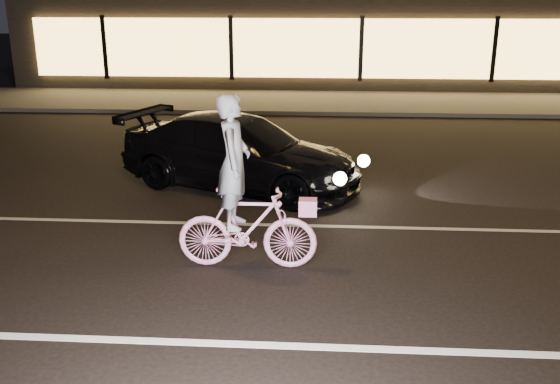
{
  "coord_description": "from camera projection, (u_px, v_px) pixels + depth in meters",
  "views": [
    {
      "loc": [
        -1.36,
        -7.19,
        3.56
      ],
      "look_at": [
        -1.87,
        0.6,
        1.01
      ],
      "focal_mm": 40.0,
      "sensor_mm": 36.0,
      "label": 1
    }
  ],
  "objects": [
    {
      "name": "ground",
      "position": [
        425.0,
        286.0,
        7.84
      ],
      "size": [
        90.0,
        90.0,
        0.0
      ],
      "primitive_type": "plane",
      "color": "black",
      "rests_on": "ground"
    },
    {
      "name": "sidewalk",
      "position": [
        362.0,
        103.0,
        20.16
      ],
      "size": [
        30.0,
        4.0,
        0.12
      ],
      "primitive_type": "cube",
      "color": "#383533",
      "rests_on": "ground"
    },
    {
      "name": "cyclist",
      "position": [
        244.0,
        209.0,
        8.14
      ],
      "size": [
        1.85,
        0.64,
        2.33
      ],
      "rotation": [
        0.0,
        0.0,
        1.57
      ],
      "color": "#E73293",
      "rests_on": "ground"
    },
    {
      "name": "sedan",
      "position": [
        240.0,
        152.0,
        11.58
      ],
      "size": [
        4.98,
        3.45,
        1.34
      ],
      "rotation": [
        0.0,
        0.0,
        1.19
      ],
      "color": "black",
      "rests_on": "ground"
    },
    {
      "name": "storefront",
      "position": [
        356.0,
        26.0,
        25.17
      ],
      "size": [
        25.4,
        8.42,
        4.2
      ],
      "color": "black",
      "rests_on": "ground"
    },
    {
      "name": "lane_stripe_near",
      "position": [
        448.0,
        352.0,
        6.42
      ],
      "size": [
        60.0,
        0.12,
        0.01
      ],
      "primitive_type": "cube",
      "color": "silver",
      "rests_on": "ground"
    },
    {
      "name": "lane_stripe_far",
      "position": [
        405.0,
        228.0,
        9.74
      ],
      "size": [
        60.0,
        0.1,
        0.01
      ],
      "primitive_type": "cube",
      "color": "gray",
      "rests_on": "ground"
    }
  ]
}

